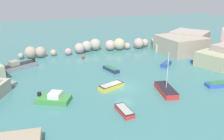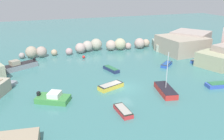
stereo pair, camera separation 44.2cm
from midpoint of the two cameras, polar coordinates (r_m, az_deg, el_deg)
cove_water at (r=35.47m, az=2.60°, el=-4.20°), size 160.00×160.00×0.00m
cliff_headland_right at (r=55.77m, az=21.56°, el=5.64°), size 20.56×23.66×6.01m
rock_breakwater at (r=54.90m, az=-3.15°, el=5.74°), size 35.96×4.66×2.72m
channel_buoy at (r=49.79m, az=-7.20°, el=3.11°), size 0.61×0.61×0.61m
moored_boat_0 at (r=45.93m, az=12.56°, el=1.39°), size 3.29×2.98×0.61m
moored_boat_1 at (r=34.44m, az=12.43°, el=-4.66°), size 2.75×5.22×5.94m
moored_boat_2 at (r=28.61m, az=2.52°, el=-9.71°), size 1.34×3.33×0.57m
moored_boat_3 at (r=39.27m, az=24.29°, el=-3.10°), size 4.67×2.16×0.63m
moored_boat_4 at (r=34.99m, az=-0.55°, el=-3.87°), size 4.15×2.75×0.70m
moored_boat_5 at (r=46.00m, az=-21.59°, el=0.89°), size 6.09×4.33×1.79m
moored_boat_6 at (r=38.92m, az=-23.61°, el=-3.30°), size 2.20×2.42×0.49m
moored_boat_7 at (r=31.97m, az=-14.12°, el=-6.61°), size 4.78×4.03×1.37m
moored_boat_8 at (r=42.20m, az=-0.54°, el=0.21°), size 2.04×3.89×0.61m
moored_boat_9 at (r=49.84m, az=19.22°, el=2.17°), size 3.14×2.54×0.58m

